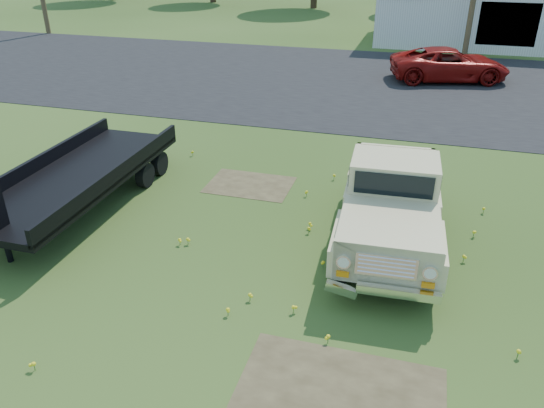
# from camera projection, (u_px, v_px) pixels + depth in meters

# --- Properties ---
(ground) EXTENTS (140.00, 140.00, 0.00)m
(ground) POSITION_uv_depth(u_px,v_px,m) (290.00, 268.00, 10.59)
(ground) COLOR #284315
(ground) RESTS_ON ground
(asphalt_lot) EXTENTS (90.00, 14.00, 0.02)m
(asphalt_lot) POSITION_uv_depth(u_px,v_px,m) (374.00, 84.00, 23.40)
(asphalt_lot) COLOR black
(asphalt_lot) RESTS_ON ground
(dirt_patch_a) EXTENTS (3.00, 2.00, 0.01)m
(dirt_patch_a) POSITION_uv_depth(u_px,v_px,m) (339.00, 398.00, 7.66)
(dirt_patch_a) COLOR #443A24
(dirt_patch_a) RESTS_ON ground
(dirt_patch_b) EXTENTS (2.20, 1.60, 0.01)m
(dirt_patch_b) POSITION_uv_depth(u_px,v_px,m) (250.00, 185.00, 14.07)
(dirt_patch_b) COLOR #443A24
(dirt_patch_b) RESTS_ON ground
(commercial_building) EXTENTS (14.20, 8.20, 4.15)m
(commercial_building) POSITION_uv_depth(u_px,v_px,m) (503.00, 5.00, 31.19)
(commercial_building) COLOR silver
(commercial_building) RESTS_ON ground
(vintage_pickup_truck) EXTENTS (2.35, 5.46, 1.95)m
(vintage_pickup_truck) POSITION_uv_depth(u_px,v_px,m) (391.00, 201.00, 11.09)
(vintage_pickup_truck) COLOR beige
(vintage_pickup_truck) RESTS_ON ground
(flatbed_trailer) EXTENTS (2.27, 6.75, 1.84)m
(flatbed_trailer) POSITION_uv_depth(u_px,v_px,m) (77.00, 171.00, 12.59)
(flatbed_trailer) COLOR black
(flatbed_trailer) RESTS_ON ground
(red_pickup) EXTENTS (5.53, 3.55, 1.42)m
(red_pickup) POSITION_uv_depth(u_px,v_px,m) (449.00, 65.00, 23.54)
(red_pickup) COLOR maroon
(red_pickup) RESTS_ON ground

